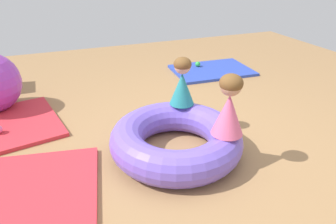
{
  "coord_description": "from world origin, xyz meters",
  "views": [
    {
      "loc": [
        -1.07,
        -2.23,
        1.64
      ],
      "look_at": [
        -0.12,
        0.21,
        0.33
      ],
      "focal_mm": 33.66,
      "sensor_mm": 36.0,
      "label": 1
    }
  ],
  "objects_px": {
    "inflatable_cushion": "(176,139)",
    "child_in_pink": "(229,106)",
    "play_ball_orange": "(181,65)",
    "child_in_teal": "(182,82)",
    "play_ball_green": "(198,64)"
  },
  "relations": [
    {
      "from": "inflatable_cushion",
      "to": "child_in_pink",
      "type": "distance_m",
      "value": 0.6
    },
    {
      "from": "play_ball_orange",
      "to": "child_in_teal",
      "type": "bearing_deg",
      "value": -113.19
    },
    {
      "from": "child_in_pink",
      "to": "play_ball_green",
      "type": "bearing_deg",
      "value": 126.28
    },
    {
      "from": "inflatable_cushion",
      "to": "child_in_teal",
      "type": "distance_m",
      "value": 0.59
    },
    {
      "from": "inflatable_cushion",
      "to": "play_ball_orange",
      "type": "distance_m",
      "value": 2.35
    },
    {
      "from": "play_ball_green",
      "to": "play_ball_orange",
      "type": "distance_m",
      "value": 0.28
    },
    {
      "from": "inflatable_cushion",
      "to": "play_ball_green",
      "type": "xyz_separation_m",
      "value": [
        1.25,
        2.1,
        -0.07
      ]
    },
    {
      "from": "child_in_pink",
      "to": "play_ball_green",
      "type": "height_order",
      "value": "child_in_pink"
    },
    {
      "from": "child_in_pink",
      "to": "play_ball_green",
      "type": "xyz_separation_m",
      "value": [
        0.91,
        2.39,
        -0.47
      ]
    },
    {
      "from": "play_ball_green",
      "to": "inflatable_cushion",
      "type": "bearing_deg",
      "value": -120.75
    },
    {
      "from": "inflatable_cushion",
      "to": "child_in_pink",
      "type": "relative_size",
      "value": 2.3
    },
    {
      "from": "inflatable_cushion",
      "to": "child_in_pink",
      "type": "bearing_deg",
      "value": -40.95
    },
    {
      "from": "child_in_teal",
      "to": "inflatable_cushion",
      "type": "bearing_deg",
      "value": -178.09
    },
    {
      "from": "inflatable_cushion",
      "to": "play_ball_green",
      "type": "bearing_deg",
      "value": 59.25
    },
    {
      "from": "play_ball_orange",
      "to": "inflatable_cushion",
      "type": "bearing_deg",
      "value": -114.42
    }
  ]
}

